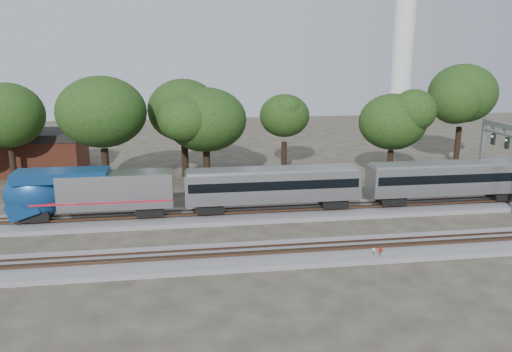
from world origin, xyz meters
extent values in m
plane|color=#383328|center=(0.00, 0.00, 0.00)|extent=(160.00, 160.00, 0.00)
cube|color=slate|center=(0.00, 6.00, 0.20)|extent=(160.00, 5.00, 0.40)
cube|color=brown|center=(0.00, 5.28, 0.66)|extent=(160.00, 0.08, 0.15)
cube|color=brown|center=(0.00, 6.72, 0.66)|extent=(160.00, 0.08, 0.15)
cube|color=slate|center=(0.00, -4.00, 0.20)|extent=(160.00, 5.00, 0.40)
cube|color=brown|center=(0.00, -4.72, 0.66)|extent=(160.00, 0.08, 0.15)
cube|color=brown|center=(0.00, -3.28, 0.66)|extent=(160.00, 0.08, 0.15)
cube|color=#ADAFB4|center=(-13.63, 6.00, 3.16)|extent=(10.12, 2.86, 3.15)
ellipsoid|color=navy|center=(-20.88, 6.00, 2.93)|extent=(5.16, 2.98, 4.39)
cube|color=navy|center=(-18.31, 6.00, 4.64)|extent=(8.11, 2.81, 0.95)
cube|color=black|center=(-20.41, 6.00, 3.88)|extent=(0.43, 2.20, 1.25)
cube|color=maroon|center=(-14.77, 6.00, 2.35)|extent=(12.41, 2.90, 0.17)
cube|color=black|center=(-20.74, 6.00, 1.16)|extent=(2.48, 2.10, 0.86)
cube|color=black|center=(-10.72, 6.00, 1.16)|extent=(2.48, 2.10, 0.86)
cube|color=#ADAFB4|center=(0.82, 6.00, 3.02)|extent=(16.61, 2.86, 2.86)
cube|color=black|center=(0.82, 6.00, 3.31)|extent=(16.04, 2.91, 0.86)
cube|color=gray|center=(0.82, 6.00, 4.50)|extent=(16.23, 2.29, 0.33)
cube|color=black|center=(-5.19, 6.00, 1.16)|extent=(2.48, 2.10, 0.86)
cube|color=black|center=(6.84, 6.00, 1.16)|extent=(2.48, 2.10, 0.86)
cube|color=#ADAFB4|center=(18.81, 6.00, 3.02)|extent=(16.61, 2.86, 2.86)
cube|color=black|center=(18.81, 6.00, 3.31)|extent=(16.04, 2.91, 0.86)
cube|color=gray|center=(18.81, 6.00, 4.50)|extent=(16.23, 2.29, 0.33)
cube|color=black|center=(12.79, 6.00, 1.16)|extent=(2.48, 2.10, 0.86)
cube|color=black|center=(24.82, 6.00, 1.16)|extent=(2.48, 2.10, 0.86)
cylinder|color=#512D19|center=(6.89, -5.95, 0.47)|extent=(0.06, 0.06, 0.95)
cylinder|color=#AF130C|center=(6.89, -5.95, 0.90)|extent=(0.34, 0.06, 0.34)
cylinder|color=#512D19|center=(6.50, -5.61, 0.43)|extent=(0.06, 0.06, 0.86)
cylinder|color=silver|center=(6.50, -5.61, 0.81)|extent=(0.30, 0.12, 0.30)
cube|color=#512D19|center=(8.29, -5.57, 0.15)|extent=(0.56, 0.41, 0.30)
cylinder|color=silver|center=(31.41, 46.83, 13.23)|extent=(3.78, 3.78, 26.45)
cone|color=silver|center=(31.41, 46.83, 1.89)|extent=(6.05, 6.05, 3.78)
cube|color=gray|center=(24.18, 9.29, 4.23)|extent=(0.33, 0.33, 8.47)
cube|color=gray|center=(24.18, 6.00, 8.18)|extent=(0.38, 6.96, 0.56)
cube|color=gray|center=(24.18, 6.00, 7.34)|extent=(0.24, 6.96, 0.24)
cube|color=black|center=(23.90, 4.87, 6.68)|extent=(0.24, 0.47, 1.13)
cube|color=black|center=(23.90, 7.13, 6.68)|extent=(0.24, 0.47, 1.13)
cube|color=brown|center=(-26.13, 28.27, 2.19)|extent=(11.11, 7.89, 4.38)
cube|color=black|center=(-26.13, 28.27, 4.88)|extent=(11.31, 8.09, 0.99)
cylinder|color=black|center=(-27.71, 22.52, 2.20)|extent=(0.70, 0.70, 4.40)
ellipsoid|color=#143311|center=(-27.71, 22.52, 8.17)|extent=(8.30, 8.30, 7.05)
cylinder|color=black|center=(-16.25, 17.57, 2.40)|extent=(0.70, 0.70, 4.81)
ellipsoid|color=#143311|center=(-16.25, 17.57, 8.93)|extent=(9.07, 9.07, 7.71)
cylinder|color=black|center=(-7.34, 22.96, 2.26)|extent=(0.70, 0.70, 4.52)
ellipsoid|color=#143311|center=(-7.34, 22.96, 8.40)|extent=(8.53, 8.53, 7.25)
cylinder|color=black|center=(-4.86, 17.84, 2.11)|extent=(0.70, 0.70, 4.22)
ellipsoid|color=#143311|center=(-4.86, 17.84, 7.84)|extent=(7.96, 7.96, 6.76)
cylinder|color=black|center=(5.49, 23.55, 1.99)|extent=(0.70, 0.70, 3.98)
ellipsoid|color=#143311|center=(5.49, 23.55, 7.40)|extent=(7.51, 7.51, 6.39)
cylinder|color=black|center=(16.86, 16.03, 1.99)|extent=(0.70, 0.70, 3.99)
ellipsoid|color=#143311|center=(16.86, 16.03, 7.40)|extent=(7.52, 7.52, 6.39)
cylinder|color=black|center=(30.14, 24.20, 2.66)|extent=(0.70, 0.70, 5.32)
ellipsoid|color=#143311|center=(30.14, 24.20, 9.88)|extent=(10.04, 10.04, 8.53)
camera|label=1|loc=(-7.41, -39.12, 15.32)|focal=35.00mm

